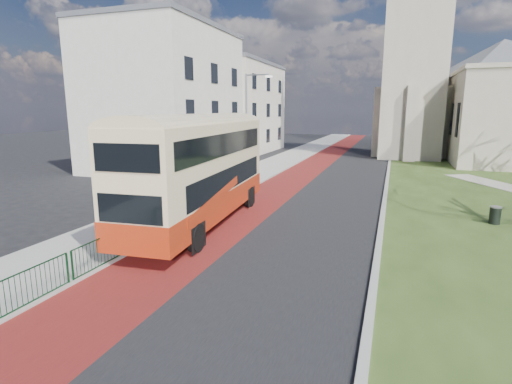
% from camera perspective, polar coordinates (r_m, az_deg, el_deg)
% --- Properties ---
extents(ground, '(160.00, 160.00, 0.00)m').
position_cam_1_polar(ground, '(14.10, -9.86, -11.21)').
color(ground, black).
rests_on(ground, ground).
extents(road_carriageway, '(9.00, 120.00, 0.01)m').
position_cam_1_polar(road_carriageway, '(32.16, 9.99, 1.74)').
color(road_carriageway, black).
rests_on(road_carriageway, ground).
extents(bus_lane, '(3.40, 120.00, 0.01)m').
position_cam_1_polar(bus_lane, '(32.68, 5.31, 2.02)').
color(bus_lane, '#591414').
rests_on(bus_lane, ground).
extents(pavement_west, '(4.00, 120.00, 0.12)m').
position_cam_1_polar(pavement_west, '(33.76, -0.97, 2.47)').
color(pavement_west, gray).
rests_on(pavement_west, ground).
extents(kerb_west, '(0.25, 120.00, 0.13)m').
position_cam_1_polar(kerb_west, '(33.14, 2.29, 2.30)').
color(kerb_west, '#999993').
rests_on(kerb_west, ground).
extents(kerb_east, '(0.25, 80.00, 0.13)m').
position_cam_1_polar(kerb_east, '(33.75, 18.27, 1.89)').
color(kerb_east, '#999993').
rests_on(kerb_east, ground).
extents(pedestrian_railing, '(0.07, 24.00, 1.12)m').
position_cam_1_polar(pedestrian_railing, '(18.60, -11.97, -3.83)').
color(pedestrian_railing, '#0B3417').
rests_on(pedestrian_railing, ground).
extents(gothic_church, '(16.38, 18.00, 40.00)m').
position_cam_1_polar(gothic_church, '(50.30, 27.46, 19.19)').
color(gothic_church, '#9E9480').
rests_on(gothic_church, ground).
extents(street_block_near, '(10.30, 14.30, 13.00)m').
position_cam_1_polar(street_block_near, '(39.09, -12.78, 12.93)').
color(street_block_near, beige).
rests_on(street_block_near, ground).
extents(street_block_far, '(10.30, 16.30, 11.50)m').
position_cam_1_polar(street_block_far, '(53.38, -3.52, 11.96)').
color(street_block_far, beige).
rests_on(street_block_far, ground).
extents(streetlamp, '(2.13, 0.18, 8.00)m').
position_cam_1_polar(streetlamp, '(31.24, -1.13, 10.09)').
color(streetlamp, gray).
rests_on(streetlamp, pavement_west).
extents(bus, '(3.71, 12.25, 5.05)m').
position_cam_1_polar(bus, '(19.00, -8.03, 3.80)').
color(bus, '#A3280F').
rests_on(bus, ground).
extents(litter_bin, '(0.58, 0.58, 0.86)m').
position_cam_1_polar(litter_bin, '(22.41, 30.97, -2.85)').
color(litter_bin, black).
rests_on(litter_bin, grass_green).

